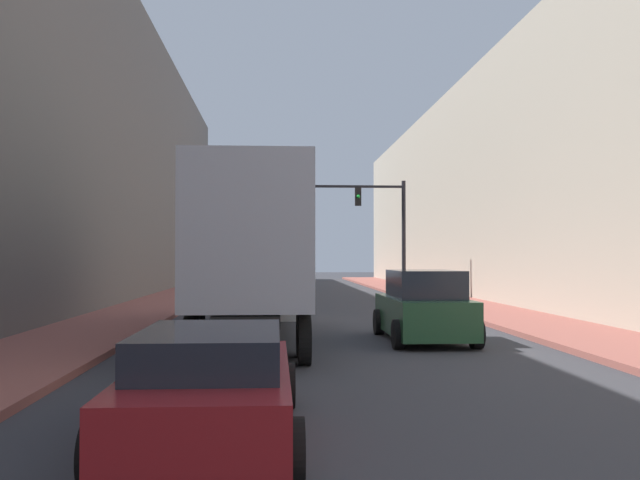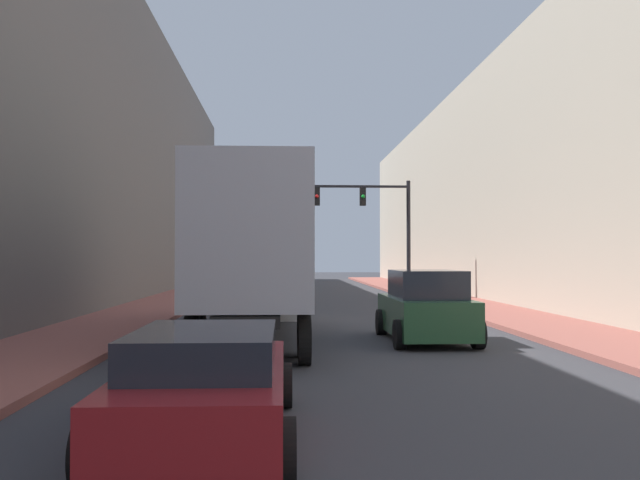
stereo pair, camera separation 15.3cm
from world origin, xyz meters
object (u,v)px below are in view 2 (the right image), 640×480
suv_car (426,308)px  traffic_signal_gantry (374,216)px  semi_truck (258,250)px  sedan_car (207,385)px

suv_car → traffic_signal_gantry: traffic_signal_gantry is taller
semi_truck → suv_car: (4.33, -1.49, -1.51)m
suv_car → traffic_signal_gantry: 17.53m
suv_car → traffic_signal_gantry: (0.87, 17.19, 3.34)m
suv_car → traffic_signal_gantry: size_ratio=0.64×
traffic_signal_gantry → semi_truck: bearing=-108.3°
semi_truck → traffic_signal_gantry: bearing=71.7°
semi_truck → sedan_car: 11.21m
sedan_car → suv_car: suv_car is taller
semi_truck → suv_car: semi_truck is taller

